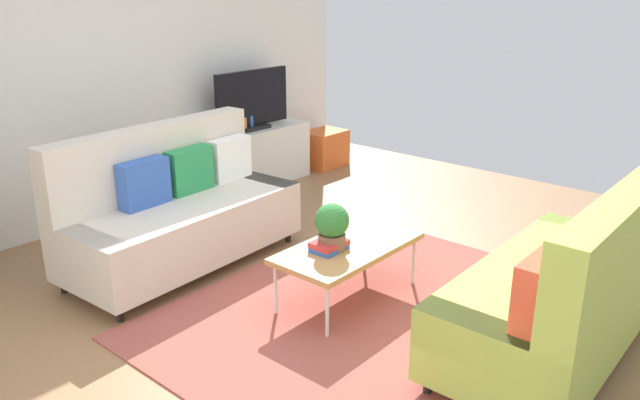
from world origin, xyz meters
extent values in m
plane|color=#936B47|center=(0.00, 0.00, 0.00)|extent=(7.68, 7.68, 0.00)
cube|color=white|center=(0.00, 2.80, 1.45)|extent=(6.40, 0.12, 2.90)
cube|color=#9E4C42|center=(0.15, -0.22, 0.01)|extent=(2.90, 2.20, 0.01)
cube|color=beige|center=(-0.20, 1.33, 0.32)|extent=(1.94, 0.94, 0.44)
cube|color=beige|center=(-0.22, 1.65, 0.82)|extent=(1.91, 0.30, 0.56)
cube|color=beige|center=(0.64, 1.37, 0.43)|extent=(0.24, 0.85, 0.22)
cube|color=beige|center=(-1.05, 1.28, 0.43)|extent=(0.24, 0.85, 0.22)
cylinder|color=black|center=(0.68, 1.03, 0.05)|extent=(0.05, 0.05, 0.10)
cylinder|color=black|center=(-1.05, 0.94, 0.05)|extent=(0.05, 0.05, 0.10)
cylinder|color=black|center=(0.65, 1.71, 0.05)|extent=(0.05, 0.05, 0.10)
cylinder|color=black|center=(-1.09, 1.62, 0.05)|extent=(0.05, 0.05, 0.10)
cube|color=white|center=(0.46, 1.50, 0.72)|extent=(0.41, 0.16, 0.36)
cube|color=#288C4C|center=(0.01, 1.48, 0.72)|extent=(0.41, 0.16, 0.36)
cube|color=#3359B2|center=(-0.44, 1.45, 0.72)|extent=(0.41, 0.16, 0.36)
cube|color=#A3BC4C|center=(0.50, -1.37, 0.32)|extent=(1.91, 0.87, 0.44)
cube|color=#A3BC4C|center=(0.50, -1.69, 0.82)|extent=(1.90, 0.23, 0.56)
cube|color=#A3BC4C|center=(-0.35, -1.39, 0.43)|extent=(0.21, 0.84, 0.22)
cube|color=#A3BC4C|center=(1.35, -1.36, 0.43)|extent=(0.21, 0.84, 0.22)
cylinder|color=black|center=(-0.38, -1.05, 0.05)|extent=(0.05, 0.05, 0.10)
cylinder|color=black|center=(1.36, -1.02, 0.05)|extent=(0.05, 0.05, 0.10)
cube|color=#D84C33|center=(-0.17, -1.52, 0.72)|extent=(0.40, 0.15, 0.36)
cube|color=#288C4C|center=(0.28, -1.52, 0.72)|extent=(0.40, 0.15, 0.36)
cube|color=#B7844C|center=(0.20, -0.02, 0.40)|extent=(1.10, 0.56, 0.04)
cylinder|color=silver|center=(-0.30, 0.21, 0.19)|extent=(0.02, 0.02, 0.38)
cylinder|color=silver|center=(0.70, 0.21, 0.19)|extent=(0.02, 0.02, 0.38)
cylinder|color=silver|center=(-0.30, -0.25, 0.19)|extent=(0.02, 0.02, 0.38)
cylinder|color=silver|center=(0.70, -0.25, 0.19)|extent=(0.02, 0.02, 0.38)
cube|color=silver|center=(1.62, 2.46, 0.32)|extent=(1.40, 0.44, 0.64)
cube|color=black|center=(1.62, 2.44, 0.66)|extent=(0.36, 0.20, 0.04)
cube|color=black|center=(1.62, 2.44, 0.98)|extent=(1.00, 0.05, 0.60)
cube|color=orange|center=(2.72, 2.36, 0.22)|extent=(0.52, 0.40, 0.44)
cylinder|color=brown|center=(0.07, 0.02, 0.48)|extent=(0.19, 0.19, 0.12)
sphere|color=#2D7233|center=(0.07, 0.02, 0.63)|extent=(0.24, 0.24, 0.24)
cube|color=#3359B2|center=(0.04, 0.02, 0.44)|extent=(0.25, 0.19, 0.03)
cube|color=red|center=(0.04, 0.02, 0.47)|extent=(0.24, 0.19, 0.04)
cylinder|color=#4C72B2|center=(1.04, 2.51, 0.71)|extent=(0.12, 0.12, 0.15)
cylinder|color=#33B29E|center=(1.22, 2.51, 0.71)|extent=(0.08, 0.08, 0.13)
cylinder|color=orange|center=(1.36, 2.42, 0.75)|extent=(0.06, 0.06, 0.22)
cylinder|color=orange|center=(1.48, 2.42, 0.72)|extent=(0.05, 0.05, 0.15)
cylinder|color=#3359B2|center=(1.58, 2.42, 0.72)|extent=(0.04, 0.04, 0.16)
camera|label=1|loc=(-3.00, -2.53, 2.17)|focal=35.32mm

